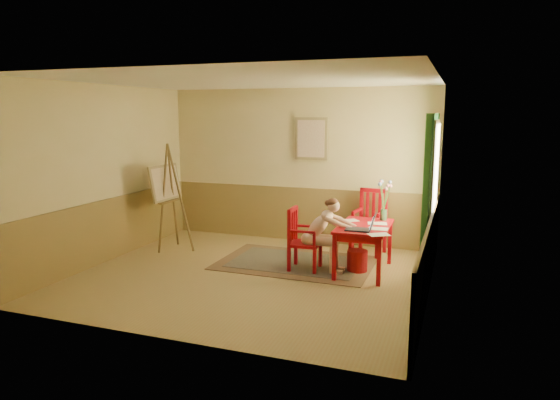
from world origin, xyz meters
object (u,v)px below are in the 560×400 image
at_px(chair_back, 370,222).
at_px(figure, 323,231).
at_px(laptop, 363,227).
at_px(chair_left, 302,239).
at_px(table, 364,231).
at_px(easel, 167,187).

height_order(chair_back, figure, figure).
bearing_deg(chair_back, laptop, -84.56).
bearing_deg(laptop, chair_left, 171.10).
bearing_deg(figure, table, 18.63).
bearing_deg(figure, easel, 172.91).
distance_m(table, easel, 3.49).
bearing_deg(figure, chair_left, -177.55).
distance_m(table, chair_back, 1.06).
bearing_deg(easel, table, -2.73).
distance_m(figure, laptop, 0.66).
relative_size(chair_back, easel, 0.59).
height_order(chair_back, easel, easel).
distance_m(chair_left, laptop, 1.00).
bearing_deg(easel, chair_left, -8.29).
distance_m(table, laptop, 0.38).
relative_size(chair_back, laptop, 2.56).
relative_size(chair_left, laptop, 2.24).
distance_m(chair_back, easel, 3.53).
xyz_separation_m(chair_left, chair_back, (0.81, 1.27, 0.07)).
distance_m(chair_back, laptop, 1.44).
bearing_deg(figure, laptop, -14.64).
xyz_separation_m(chair_back, laptop, (0.13, -1.41, 0.23)).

